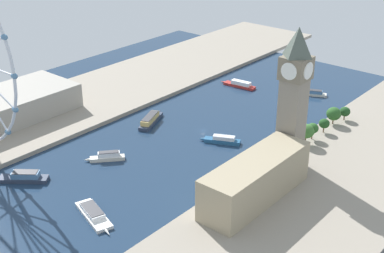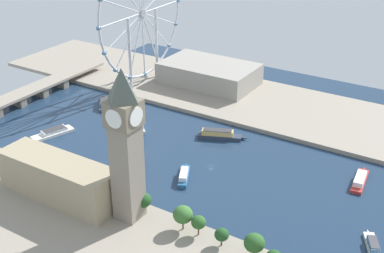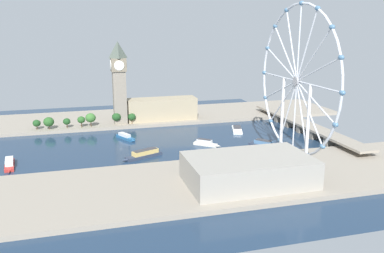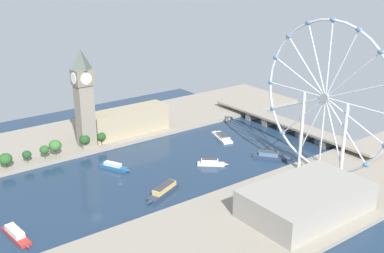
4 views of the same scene
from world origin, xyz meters
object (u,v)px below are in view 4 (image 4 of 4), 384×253
at_px(river_bridge, 288,125).
at_px(tour_boat_3, 211,163).
at_px(riverside_hall, 306,200).
at_px(tour_boat_2, 16,234).
at_px(ferris_wheel, 325,99).
at_px(tour_boat_1, 222,137).
at_px(tour_boat_4, 114,167).
at_px(tour_boat_5, 163,190).
at_px(clock_tower, 84,97).
at_px(parliament_block, 129,121).
at_px(tour_boat_6, 270,156).

bearing_deg(river_bridge, tour_boat_3, -80.32).
distance_m(riverside_hall, tour_boat_2, 177.74).
bearing_deg(ferris_wheel, tour_boat_1, -179.96).
xyz_separation_m(tour_boat_3, tour_boat_4, (-39.69, -64.81, -0.23)).
relative_size(river_bridge, tour_boat_5, 5.45).
bearing_deg(riverside_hall, clock_tower, -161.88).
bearing_deg(parliament_block, tour_boat_5, -18.53).
height_order(ferris_wheel, riverside_hall, ferris_wheel).
distance_m(tour_boat_3, tour_boat_5, 59.95).
xyz_separation_m(tour_boat_1, tour_boat_5, (58.59, -102.79, 0.92)).
height_order(tour_boat_2, tour_boat_6, tour_boat_6).
bearing_deg(tour_boat_5, ferris_wheel, 130.62).
distance_m(tour_boat_5, tour_boat_6, 105.12).
bearing_deg(ferris_wheel, parliament_block, -158.78).
distance_m(parliament_block, tour_boat_2, 176.76).
bearing_deg(clock_tower, tour_boat_5, 3.30).
bearing_deg(riverside_hall, tour_boat_4, -155.37).
bearing_deg(tour_boat_3, river_bridge, 50.42).
xyz_separation_m(ferris_wheel, tour_boat_4, (-108.42, -110.43, -61.00)).
relative_size(clock_tower, tour_boat_1, 2.38).
distance_m(tour_boat_2, tour_boat_4, 105.96).
relative_size(riverside_hall, tour_boat_2, 2.45).
relative_size(ferris_wheel, tour_boat_2, 3.55).
distance_m(riverside_hall, tour_boat_4, 151.34).
bearing_deg(tour_boat_2, clock_tower, 131.47).
height_order(tour_boat_3, tour_boat_5, tour_boat_5).
bearing_deg(tour_boat_5, tour_boat_2, -26.41).
height_order(clock_tower, tour_boat_3, clock_tower).
height_order(river_bridge, tour_boat_3, river_bridge).
bearing_deg(tour_boat_6, parliament_block, 171.74).
height_order(parliament_block, riverside_hall, parliament_block).
xyz_separation_m(ferris_wheel, river_bridge, (-87.07, 61.97, -56.52)).
bearing_deg(riverside_hall, tour_boat_2, -118.85).
xyz_separation_m(ferris_wheel, riverside_hall, (28.87, -47.50, -51.23)).
height_order(river_bridge, tour_boat_6, river_bridge).
bearing_deg(tour_boat_1, clock_tower, 83.11).
xyz_separation_m(tour_boat_4, tour_boat_6, (57.63, 112.70, 0.31)).
bearing_deg(clock_tower, riverside_hall, 18.12).
relative_size(riverside_hall, tour_boat_4, 2.99).
height_order(riverside_hall, tour_boat_1, riverside_hall).
bearing_deg(tour_boat_5, tour_boat_4, -105.56).
bearing_deg(tour_boat_2, river_bridge, 90.43).
xyz_separation_m(riverside_hall, tour_boat_3, (-97.59, 1.88, -9.54)).
xyz_separation_m(clock_tower, tour_boat_5, (108.53, 6.26, -43.93)).
height_order(ferris_wheel, tour_boat_2, ferris_wheel).
height_order(riverside_hall, river_bridge, riverside_hall).
relative_size(parliament_block, tour_boat_2, 2.25).
height_order(ferris_wheel, tour_boat_4, ferris_wheel).
xyz_separation_m(riverside_hall, tour_boat_4, (-137.29, -62.93, -9.77)).
distance_m(riverside_hall, tour_boat_3, 98.08).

